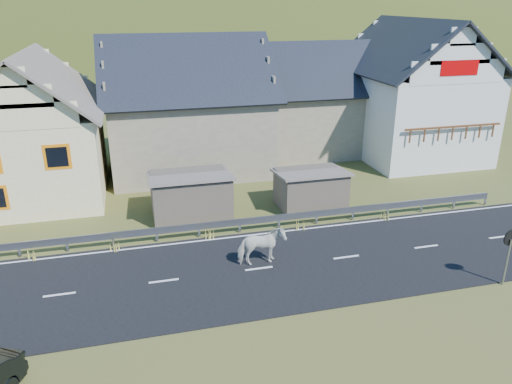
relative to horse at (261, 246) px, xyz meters
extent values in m
plane|color=#414E21|center=(-0.20, -0.38, -0.88)|extent=(160.00, 160.00, 0.00)
cube|color=black|center=(-0.20, -0.38, -0.86)|extent=(60.00, 7.00, 0.04)
cube|color=silver|center=(-0.20, -0.38, -0.84)|extent=(60.00, 6.60, 0.01)
cube|color=#93969B|center=(-0.20, 3.30, -0.30)|extent=(28.00, 0.08, 0.34)
cube|color=#93969B|center=(-10.20, 3.32, -0.53)|extent=(0.10, 0.06, 0.70)
cube|color=#93969B|center=(-8.20, 3.32, -0.53)|extent=(0.10, 0.06, 0.70)
cube|color=#93969B|center=(-6.20, 3.32, -0.53)|extent=(0.10, 0.06, 0.70)
cube|color=#93969B|center=(-4.20, 3.32, -0.53)|extent=(0.10, 0.06, 0.70)
cube|color=#93969B|center=(-2.20, 3.32, -0.53)|extent=(0.10, 0.06, 0.70)
cube|color=#93969B|center=(-0.20, 3.32, -0.53)|extent=(0.10, 0.06, 0.70)
cube|color=#93969B|center=(1.80, 3.32, -0.53)|extent=(0.10, 0.06, 0.70)
cube|color=#93969B|center=(3.80, 3.32, -0.53)|extent=(0.10, 0.06, 0.70)
cube|color=#93969B|center=(5.80, 3.32, -0.53)|extent=(0.10, 0.06, 0.70)
cube|color=#93969B|center=(7.80, 3.32, -0.53)|extent=(0.10, 0.06, 0.70)
cube|color=#93969B|center=(9.80, 3.32, -0.53)|extent=(0.10, 0.06, 0.70)
cube|color=#93969B|center=(11.80, 3.32, -0.53)|extent=(0.10, 0.06, 0.70)
cube|color=#93969B|center=(13.80, 3.32, -0.53)|extent=(0.10, 0.06, 0.70)
cube|color=#695A4E|center=(-2.20, 6.12, 0.22)|extent=(4.30, 3.30, 2.40)
cube|color=#695A4E|center=(4.30, 5.62, 0.12)|extent=(3.80, 2.90, 2.20)
cube|color=#FFF1BA|center=(-10.20, 11.62, 1.62)|extent=(7.00, 9.00, 5.00)
cube|color=orange|center=(-8.60, 7.12, 2.52)|extent=(1.30, 0.12, 1.30)
cube|color=gray|center=(-1.20, 14.62, 1.62)|extent=(10.00, 9.00, 5.00)
cube|color=gray|center=(8.80, 16.62, 1.42)|extent=(9.00, 8.00, 4.60)
cube|color=silver|center=(14.80, 13.62, 2.12)|extent=(8.00, 10.00, 6.00)
cube|color=#B50002|center=(14.80, 8.59, 5.92)|extent=(2.60, 0.06, 0.90)
cube|color=brown|center=(14.80, 8.37, 2.32)|extent=(6.80, 0.12, 0.12)
ellipsoid|color=#2C3F14|center=(4.80, 179.62, -20.88)|extent=(440.00, 280.00, 260.00)
imported|color=silver|center=(0.00, 0.00, 0.00)|extent=(1.02, 2.05, 1.69)
cylinder|color=#93969B|center=(8.96, -4.00, 0.13)|extent=(0.08, 0.08, 2.02)
cylinder|color=black|center=(8.96, -3.92, 1.18)|extent=(0.66, 0.16, 0.67)
cylinder|color=white|center=(8.96, -3.88, 1.18)|extent=(0.56, 0.13, 0.57)
camera|label=1|loc=(-4.97, -18.30, 9.84)|focal=35.00mm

